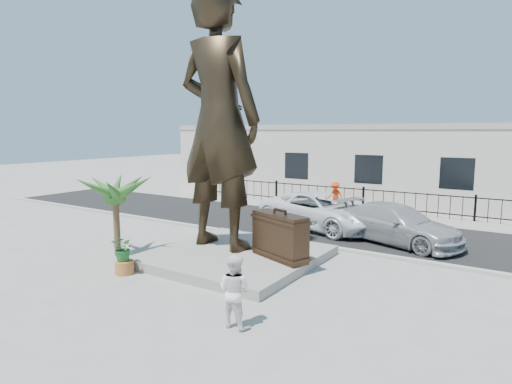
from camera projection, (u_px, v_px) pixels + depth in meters
ground at (220, 276)px, 12.83m from camera, size 100.00×100.00×0.00m
street at (327, 226)px, 19.48m from camera, size 40.00×7.00×0.01m
curb at (291, 242)px, 16.56m from camera, size 40.00×0.25×0.12m
far_sidewalk at (358, 212)px, 22.80m from camera, size 40.00×2.50×0.02m
plinth at (235, 256)px, 14.33m from camera, size 5.20×5.20×0.30m
fence at (363, 199)px, 23.38m from camera, size 22.00×0.10×1.20m
building at (387, 165)px, 26.65m from camera, size 28.00×7.00×4.40m
statue at (219, 120)px, 14.41m from camera, size 3.26×2.21×8.75m
suitcase at (280, 236)px, 13.44m from camera, size 2.15×1.35×1.45m
tourist at (235, 291)px, 9.40m from camera, size 0.80×0.63×1.63m
car_white at (321, 211)px, 18.91m from camera, size 6.21×3.99×1.59m
car_silver at (396, 224)px, 16.49m from camera, size 5.50×3.54×1.48m
worker at (335, 195)px, 23.68m from camera, size 1.03×0.67×1.51m
palm_tree at (118, 255)px, 14.95m from camera, size 1.80×1.80×3.20m
planter at (125, 267)px, 12.98m from camera, size 0.56×0.56×0.40m
shrub at (124, 248)px, 12.89m from camera, size 0.75×0.65×0.80m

